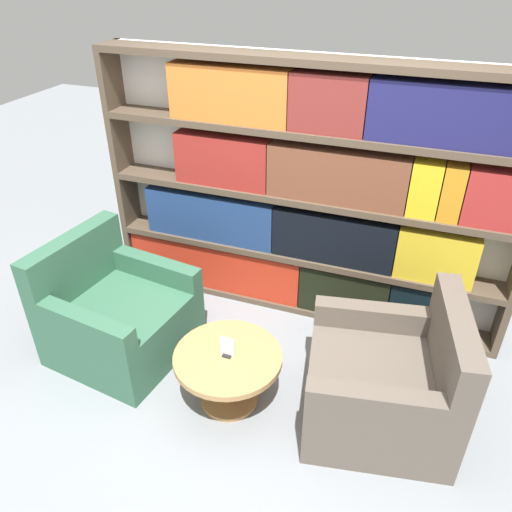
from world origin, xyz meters
TOP-DOWN VIEW (x-y plane):
  - ground_plane at (0.00, 0.00)m, footprint 14.00×14.00m
  - bookshelf at (0.04, 1.25)m, footprint 3.13×0.30m
  - armchair_left at (-1.10, 0.26)m, footprint 0.97×0.97m
  - armchair_right at (0.83, 0.26)m, footprint 1.01×1.01m
  - coffee_table at (-0.13, 0.06)m, footprint 0.69×0.69m
  - table_sign at (-0.13, 0.06)m, footprint 0.10×0.06m

SIDE VIEW (x-z plane):
  - ground_plane at x=0.00m, z-range 0.00..0.00m
  - coffee_table at x=-0.13m, z-range 0.09..0.49m
  - armchair_left at x=-1.10m, z-range -0.14..0.73m
  - armchair_right at x=0.83m, z-range -0.14..0.73m
  - table_sign at x=-0.13m, z-range 0.39..0.53m
  - bookshelf at x=0.04m, z-range -0.03..1.96m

